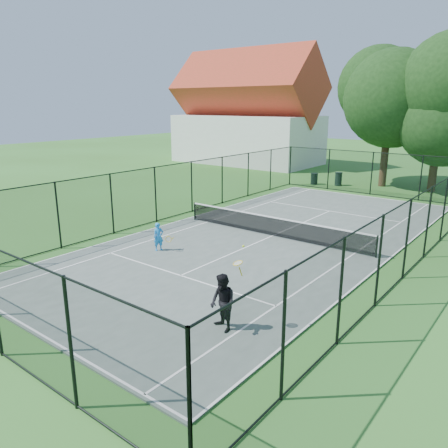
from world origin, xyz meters
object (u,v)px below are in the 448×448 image
Objects in this scene: trash_bin_left at (314,179)px; player_blue at (159,237)px; trash_bin_right at (338,179)px; player_black at (223,303)px; tennis_net at (273,226)px.

player_blue is (2.25, -19.13, 0.22)m from trash_bin_left.
trash_bin_left is at bearing 96.70° from player_blue.
trash_bin_left is at bearing -159.11° from trash_bin_right.
player_black is (6.46, -3.74, 0.22)m from player_blue.
trash_bin_right is at bearing 91.45° from player_blue.
tennis_net is 15.31m from trash_bin_right.
trash_bin_left is 0.73× the size of player_blue.
trash_bin_left is 1.87m from trash_bin_right.
player_blue is 7.47m from player_black.
trash_bin_right is (1.75, 0.67, 0.07)m from trash_bin_left.
player_black is (8.71, -22.88, 0.44)m from trash_bin_left.
tennis_net is at bearing 60.33° from player_blue.
player_black is at bearing -66.71° from tennis_net.
player_black reaches higher than player_blue.
tennis_net is 11.40× the size of trash_bin_left.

